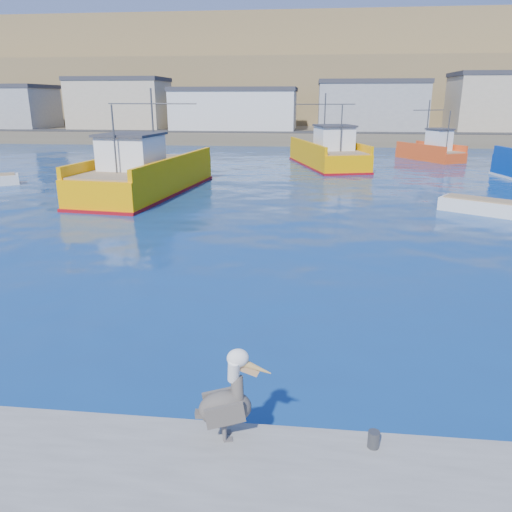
{
  "coord_description": "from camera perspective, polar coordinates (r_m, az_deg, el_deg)",
  "views": [
    {
      "loc": [
        1.82,
        -10.61,
        6.1
      ],
      "look_at": [
        0.16,
        4.23,
        1.38
      ],
      "focal_mm": 35.0,
      "sensor_mm": 36.0,
      "label": 1
    }
  ],
  "objects": [
    {
      "name": "dock_bollards",
      "position": [
        9.12,
        -2.75,
        -19.17
      ],
      "size": [
        36.2,
        0.2,
        0.3
      ],
      "color": "#4C4C4C",
      "rests_on": "dock"
    },
    {
      "name": "trawler_yellow_b",
      "position": [
        48.16,
        8.24,
        11.42
      ],
      "size": [
        7.59,
        13.2,
        6.67
      ],
      "color": "#F5A100",
      "rests_on": "ground"
    },
    {
      "name": "ground",
      "position": [
        12.37,
        -2.99,
        -12.02
      ],
      "size": [
        260.0,
        260.0,
        0.0
      ],
      "primitive_type": "plane",
      "color": "navy",
      "rests_on": "ground"
    },
    {
      "name": "pelican",
      "position": [
        8.81,
        -3.24,
        -16.19
      ],
      "size": [
        1.34,
        0.77,
        1.66
      ],
      "color": "#595451",
      "rests_on": "dock"
    },
    {
      "name": "boat_orange",
      "position": [
        55.57,
        19.46,
        11.31
      ],
      "size": [
        6.16,
        7.9,
        5.97
      ],
      "color": "#E94717",
      "rests_on": "ground"
    },
    {
      "name": "far_shore",
      "position": [
        119.86,
        5.84,
        18.84
      ],
      "size": [
        200.0,
        81.0,
        24.0
      ],
      "color": "brown",
      "rests_on": "ground"
    },
    {
      "name": "trawler_yellow_a",
      "position": [
        34.58,
        -12.53,
        8.97
      ],
      "size": [
        6.44,
        14.36,
        6.85
      ],
      "color": "#F5A100",
      "rests_on": "ground"
    },
    {
      "name": "skiff_mid",
      "position": [
        30.59,
        24.49,
        5.07
      ],
      "size": [
        4.63,
        3.79,
        0.98
      ],
      "color": "silver",
      "rests_on": "ground"
    }
  ]
}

